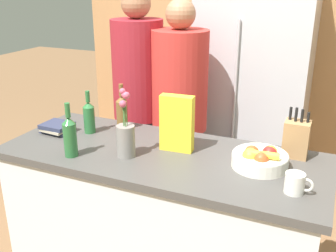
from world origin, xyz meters
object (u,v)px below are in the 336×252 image
object	(u,v)px
coffee_mug	(295,183)
bottle_vinegar	(122,112)
person_at_sink	(139,98)
knife_block	(296,138)
bottle_wine	(70,136)
fruit_bowl	(260,158)
cereal_box	(177,123)
bottle_oil	(89,116)
book_stack	(57,128)
refrigerator	(252,95)
person_in_blue	(180,110)
flower_vase	(126,137)

from	to	relation	value
coffee_mug	bottle_vinegar	size ratio (longest dim) A/B	0.43
person_at_sink	knife_block	bearing A→B (deg)	-38.87
bottle_wine	person_at_sink	xyz separation A→B (m)	(-0.10, 0.93, -0.07)
fruit_bowl	cereal_box	size ratio (longest dim) A/B	0.90
coffee_mug	bottle_wine	size ratio (longest dim) A/B	0.42
knife_block	bottle_oil	size ratio (longest dim) A/B	1.02
fruit_bowl	bottle_vinegar	xyz separation A→B (m)	(-0.87, 0.18, 0.07)
bottle_oil	person_at_sink	distance (m)	0.62
coffee_mug	bottle_oil	world-z (taller)	bottle_oil
book_stack	refrigerator	bearing A→B (deg)	55.03
person_at_sink	person_in_blue	bearing A→B (deg)	-21.75
flower_vase	coffee_mug	distance (m)	0.84
fruit_bowl	book_stack	world-z (taller)	fruit_bowl
refrigerator	bottle_oil	xyz separation A→B (m)	(-0.71, -1.19, 0.10)
knife_block	cereal_box	xyz separation A→B (m)	(-0.58, -0.18, 0.05)
refrigerator	person_at_sink	distance (m)	0.91
fruit_bowl	cereal_box	world-z (taller)	cereal_box
coffee_mug	bottle_oil	bearing A→B (deg)	168.81
refrigerator	book_stack	world-z (taller)	refrigerator
bottle_oil	book_stack	bearing A→B (deg)	-156.16
book_stack	person_in_blue	distance (m)	0.84
bottle_vinegar	book_stack	bearing A→B (deg)	-147.30
book_stack	person_in_blue	bearing A→B (deg)	52.60
bottle_oil	bottle_vinegar	size ratio (longest dim) A/B	0.91
knife_block	bottle_wine	distance (m)	1.15
refrigerator	knife_block	distance (m)	1.13
fruit_bowl	bottle_oil	xyz separation A→B (m)	(-1.01, 0.05, 0.06)
bottle_vinegar	fruit_bowl	bearing A→B (deg)	-11.62
bottle_wine	knife_block	bearing A→B (deg)	23.78
knife_block	bottle_vinegar	distance (m)	1.01
flower_vase	book_stack	distance (m)	0.56
flower_vase	person_in_blue	size ratio (longest dim) A/B	0.21
cereal_box	book_stack	size ratio (longest dim) A/B	1.67
person_at_sink	person_in_blue	size ratio (longest dim) A/B	1.03
bottle_vinegar	person_at_sink	distance (m)	0.52
bottle_vinegar	person_in_blue	bearing A→B (deg)	67.93
knife_block	bottle_wine	world-z (taller)	bottle_wine
person_at_sink	bottle_vinegar	bearing A→B (deg)	-89.84
person_in_blue	bottle_vinegar	bearing A→B (deg)	-107.94
knife_block	fruit_bowl	bearing A→B (deg)	-125.41
refrigerator	cereal_box	xyz separation A→B (m)	(-0.14, -1.21, 0.15)
person_at_sink	flower_vase	bearing A→B (deg)	-82.84
refrigerator	knife_block	bearing A→B (deg)	-66.72
bottle_oil	fruit_bowl	bearing A→B (deg)	-2.74
flower_vase	person_at_sink	distance (m)	0.90
person_in_blue	book_stack	bearing A→B (deg)	-123.27
refrigerator	knife_block	xyz separation A→B (m)	(0.45, -1.04, 0.10)
cereal_box	person_at_sink	size ratio (longest dim) A/B	0.17
cereal_box	knife_block	bearing A→B (deg)	16.79
flower_vase	cereal_box	world-z (taller)	flower_vase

